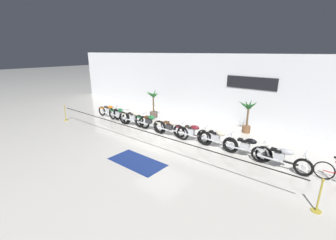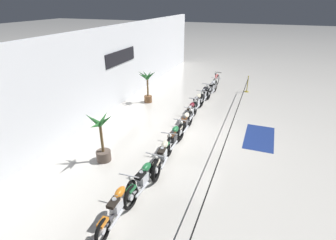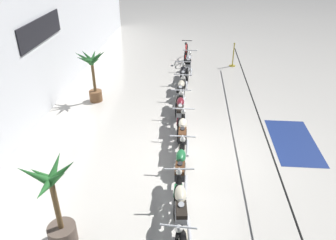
# 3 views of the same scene
# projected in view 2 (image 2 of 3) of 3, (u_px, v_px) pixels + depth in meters

# --- Properties ---
(ground_plane) EXTENTS (120.00, 120.00, 0.00)m
(ground_plane) POSITION_uv_depth(u_px,v_px,m) (196.00, 135.00, 11.40)
(ground_plane) COLOR silver
(back_wall) EXTENTS (28.00, 0.29, 4.20)m
(back_wall) POSITION_uv_depth(u_px,v_px,m) (91.00, 77.00, 12.17)
(back_wall) COLOR white
(back_wall) RESTS_ON ground
(motorcycle_orange_0) EXTENTS (2.20, 0.62, 0.91)m
(motorcycle_orange_0) POSITION_uv_depth(u_px,v_px,m) (118.00, 205.00, 6.90)
(motorcycle_orange_0) COLOR black
(motorcycle_orange_0) RESTS_ON ground
(motorcycle_green_1) EXTENTS (2.22, 0.62, 0.94)m
(motorcycle_green_1) POSITION_uv_depth(u_px,v_px,m) (144.00, 179.00, 7.89)
(motorcycle_green_1) COLOR black
(motorcycle_green_1) RESTS_ON ground
(motorcycle_cream_2) EXTENTS (2.37, 0.62, 0.96)m
(motorcycle_cream_2) POSITION_uv_depth(u_px,v_px,m) (163.00, 155.00, 9.09)
(motorcycle_cream_2) COLOR black
(motorcycle_cream_2) RESTS_ON ground
(motorcycle_green_3) EXTENTS (2.43, 0.62, 0.96)m
(motorcycle_green_3) POSITION_uv_depth(u_px,v_px,m) (174.00, 139.00, 10.15)
(motorcycle_green_3) COLOR black
(motorcycle_green_3) RESTS_ON ground
(motorcycle_cream_4) EXTENTS (2.33, 0.62, 0.93)m
(motorcycle_cream_4) POSITION_uv_depth(u_px,v_px,m) (185.00, 123.00, 11.43)
(motorcycle_cream_4) COLOR black
(motorcycle_cream_4) RESTS_ON ground
(motorcycle_maroon_5) EXTENTS (2.26, 0.62, 0.94)m
(motorcycle_maroon_5) POSITION_uv_depth(u_px,v_px,m) (191.00, 112.00, 12.55)
(motorcycle_maroon_5) COLOR black
(motorcycle_maroon_5) RESTS_ON ground
(motorcycle_cream_6) EXTENTS (2.17, 0.62, 0.94)m
(motorcycle_cream_6) POSITION_uv_depth(u_px,v_px,m) (197.00, 103.00, 13.69)
(motorcycle_cream_6) COLOR black
(motorcycle_cream_6) RESTS_ON ground
(motorcycle_black_7) EXTENTS (2.14, 0.62, 0.92)m
(motorcycle_black_7) POSITION_uv_depth(u_px,v_px,m) (204.00, 95.00, 14.88)
(motorcycle_black_7) COLOR black
(motorcycle_black_7) RESTS_ON ground
(motorcycle_silver_8) EXTENTS (2.26, 0.62, 0.92)m
(motorcycle_silver_8) POSITION_uv_depth(u_px,v_px,m) (212.00, 88.00, 15.99)
(motorcycle_silver_8) COLOR black
(motorcycle_silver_8) RESTS_ON ground
(bicycle) EXTENTS (1.69, 0.48, 0.94)m
(bicycle) POSITION_uv_depth(u_px,v_px,m) (216.00, 81.00, 17.69)
(bicycle) COLOR black
(bicycle) RESTS_ON ground
(potted_palm_left_of_row) EXTENTS (1.08, 1.08, 1.87)m
(potted_palm_left_of_row) POSITION_uv_depth(u_px,v_px,m) (147.00, 85.00, 14.66)
(potted_palm_left_of_row) COLOR brown
(potted_palm_left_of_row) RESTS_ON ground
(potted_palm_right_of_row) EXTENTS (1.11, 0.93, 1.93)m
(potted_palm_right_of_row) POSITION_uv_depth(u_px,v_px,m) (102.00, 141.00, 9.29)
(potted_palm_right_of_row) COLOR brown
(potted_palm_right_of_row) RESTS_ON ground
(stanchion_far_left) EXTENTS (13.80, 0.28, 1.05)m
(stanchion_far_left) POSITION_uv_depth(u_px,v_px,m) (226.00, 143.00, 9.25)
(stanchion_far_left) COLOR gold
(stanchion_far_left) RESTS_ON ground
(stanchion_mid_left) EXTENTS (0.28, 0.28, 1.05)m
(stanchion_mid_left) POSITION_uv_depth(u_px,v_px,m) (247.00, 86.00, 16.64)
(stanchion_mid_left) COLOR gold
(stanchion_mid_left) RESTS_ON ground
(floor_banner) EXTENTS (2.39, 1.21, 0.01)m
(floor_banner) POSITION_uv_depth(u_px,v_px,m) (259.00, 137.00, 11.23)
(floor_banner) COLOR navy
(floor_banner) RESTS_ON ground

